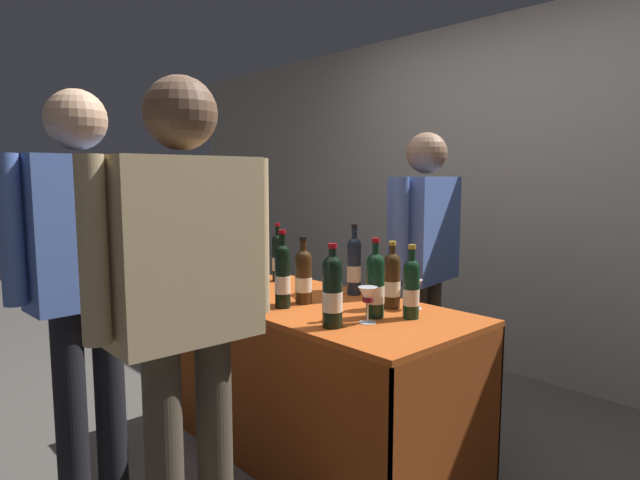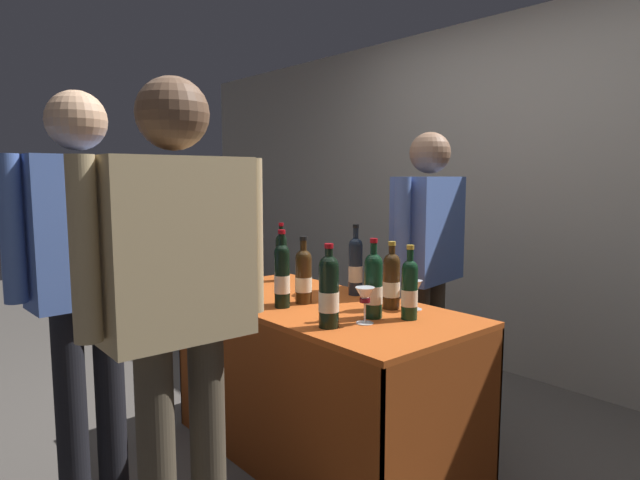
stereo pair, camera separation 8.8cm
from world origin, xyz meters
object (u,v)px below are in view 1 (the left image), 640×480
wine_glass_near_taster (368,297)px  taster_foreground_right (84,264)px  vendor_presenter (424,251)px  wine_glass_near_vendor (240,268)px  featured_wine_bottle (303,275)px  display_bottle_0 (354,265)px  tasting_table (320,351)px  wine_glass_mid (415,288)px

wine_glass_near_taster → taster_foreground_right: size_ratio=0.09×
vendor_presenter → taster_foreground_right: 1.68m
wine_glass_near_vendor → wine_glass_near_taster: size_ratio=0.88×
featured_wine_bottle → taster_foreground_right: bearing=-106.9°
display_bottle_0 → wine_glass_near_taster: (0.41, -0.34, -0.04)m
tasting_table → display_bottle_0: size_ratio=4.15×
featured_wine_bottle → taster_foreground_right: (-0.27, -0.90, 0.12)m
featured_wine_bottle → wine_glass_near_vendor: featured_wine_bottle is taller
featured_wine_bottle → tasting_table: bearing=43.7°
featured_wine_bottle → taster_foreground_right: taster_foreground_right is taller
tasting_table → wine_glass_mid: 0.55m
wine_glass_near_taster → vendor_presenter: 0.82m
wine_glass_near_taster → tasting_table: bearing=167.3°
featured_wine_bottle → vendor_presenter: (0.15, 0.73, 0.06)m
wine_glass_near_vendor → wine_glass_near_taster: bearing=-3.0°
featured_wine_bottle → wine_glass_near_taster: (0.44, -0.03, -0.02)m
wine_glass_near_taster → wine_glass_near_vendor: bearing=177.0°
tasting_table → vendor_presenter: size_ratio=0.94×
tasting_table → wine_glass_near_taster: bearing=-12.7°
wine_glass_near_taster → vendor_presenter: (-0.29, 0.76, 0.08)m
display_bottle_0 → wine_glass_near_vendor: 0.65m
display_bottle_0 → taster_foreground_right: 1.25m
featured_wine_bottle → wine_glass_mid: bearing=35.8°
wine_glass_near_vendor → taster_foreground_right: taster_foreground_right is taller
wine_glass_near_taster → taster_foreground_right: (-0.71, -0.86, 0.14)m
featured_wine_bottle → wine_glass_near_vendor: size_ratio=2.41×
display_bottle_0 → vendor_presenter: bearing=74.4°
tasting_table → wine_glass_near_taster: wine_glass_near_taster is taller
display_bottle_0 → wine_glass_mid: size_ratio=2.69×
tasting_table → wine_glass_mid: (0.36, 0.25, 0.33)m
vendor_presenter → wine_glass_mid: bearing=22.4°
display_bottle_0 → vendor_presenter: (0.12, 0.42, 0.04)m
taster_foreground_right → vendor_presenter: bearing=-16.7°
display_bottle_0 → vendor_presenter: size_ratio=0.23×
featured_wine_bottle → display_bottle_0: 0.31m
wine_glass_near_vendor → taster_foreground_right: bearing=-73.1°
tasting_table → vendor_presenter: vendor_presenter is taller
wine_glass_near_vendor → display_bottle_0: bearing=26.6°
wine_glass_mid → taster_foreground_right: taster_foreground_right is taller
tasting_table → display_bottle_0: display_bottle_0 is taller
display_bottle_0 → featured_wine_bottle: bearing=-95.4°
wine_glass_near_vendor → wine_glass_mid: size_ratio=0.99×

